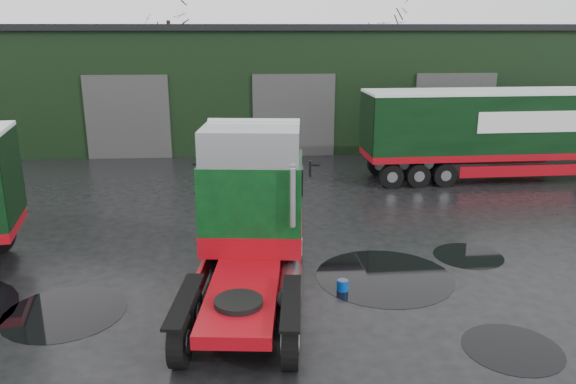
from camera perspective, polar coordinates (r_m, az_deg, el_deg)
The scene contains 11 objects.
ground at distance 14.67m, azimuth -3.11°, elevation -8.39°, with size 100.00×100.00×0.00m, color black.
warehouse at distance 33.53m, azimuth -0.21°, elevation 11.26°, with size 32.40×12.40×6.30m.
hero_tractor at distance 12.23m, azimuth -4.34°, elevation -3.56°, with size 2.70×6.37×3.96m, color #093713, non-canonical shape.
lorry_right at distance 24.89m, azimuth 20.38°, elevation 5.47°, with size 2.46×14.24×3.74m, color silver, non-canonical shape.
wash_bucket at distance 13.84m, azimuth 5.57°, elevation -9.43°, with size 0.28×0.28×0.27m, color #073AA1.
tree_back_a at distance 43.75m, azimuth -11.93°, elevation 14.21°, with size 4.40×4.40×9.50m, color black, non-canonical shape.
tree_back_b at distance 44.55m, azimuth 9.55°, elevation 13.08°, with size 4.40×4.40×7.50m, color black, non-canonical shape.
puddle_0 at distance 13.79m, azimuth -21.72°, elevation -11.30°, with size 2.72×2.72×0.01m, color black.
puddle_1 at distance 16.58m, azimuth 17.84°, elevation -6.18°, with size 1.92×1.92×0.01m, color black.
puddle_3 at distance 12.41m, azimuth 21.82°, elevation -14.56°, with size 1.96×1.96×0.01m, color black.
puddle_4 at distance 14.75m, azimuth 9.76°, elevation -8.47°, with size 3.52×3.52×0.01m, color black.
Camera 1 is at (-0.10, -13.33, 6.14)m, focal length 35.00 mm.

